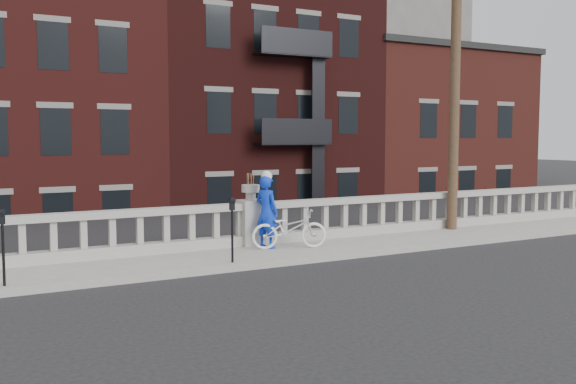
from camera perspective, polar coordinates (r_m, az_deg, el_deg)
ground at (r=12.36m, az=4.74°, el=-8.06°), size 120.00×120.00×0.00m
sidewalk at (r=14.87m, az=-1.72°, el=-5.53°), size 32.00×2.20×0.15m
balustrade at (r=15.62m, az=-3.33°, el=-2.93°), size 28.00×0.34×1.03m
planter_pedestal at (r=15.60m, az=-3.33°, el=-2.24°), size 0.55×0.55×1.76m
lower_level at (r=33.83m, az=-16.69°, el=4.46°), size 80.00×44.00×20.80m
utility_pole at (r=18.91m, az=14.68°, el=12.24°), size 1.60×0.28×10.00m
parking_meter_b at (r=12.32m, az=-24.02°, el=-3.80°), size 0.10×0.09×1.36m
parking_meter_c at (r=13.42m, az=-4.98°, el=-2.71°), size 0.10×0.09×1.36m
bicycle at (r=15.10m, az=0.11°, el=-3.28°), size 1.89×1.12×0.94m
cyclist at (r=15.14m, az=-1.91°, el=-1.76°), size 0.62×0.74×1.72m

